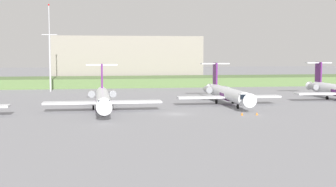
{
  "coord_description": "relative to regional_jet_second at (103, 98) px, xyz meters",
  "views": [
    {
      "loc": [
        -14.71,
        -84.84,
        11.51
      ],
      "look_at": [
        0.0,
        9.86,
        3.0
      ],
      "focal_mm": 49.64,
      "sensor_mm": 36.0,
      "label": 1
    }
  ],
  "objects": [
    {
      "name": "distant_hangar",
      "position": [
        10.58,
        92.92,
        6.23
      ],
      "size": [
        56.03,
        29.84,
        17.53
      ],
      "primitive_type": "cube",
      "color": "gray",
      "rests_on": "ground"
    },
    {
      "name": "safety_cone_mid_marker",
      "position": [
        27.88,
        -11.06,
        -2.26
      ],
      "size": [
        0.44,
        0.44,
        0.55
      ],
      "primitive_type": "cone",
      "color": "orange",
      "rests_on": "ground"
    },
    {
      "name": "regional_jet_second",
      "position": [
        0.0,
        0.0,
        0.0
      ],
      "size": [
        22.81,
        31.0,
        9.0
      ],
      "color": "silver",
      "rests_on": "ground"
    },
    {
      "name": "safety_cone_front_marker",
      "position": [
        25.11,
        -10.85,
        -2.26
      ],
      "size": [
        0.44,
        0.44,
        0.55
      ],
      "primitive_type": "cone",
      "color": "orange",
      "rests_on": "ground"
    },
    {
      "name": "ground_plane",
      "position": [
        13.45,
        22.71,
        -2.54
      ],
      "size": [
        500.0,
        500.0,
        0.0
      ],
      "primitive_type": "plane",
      "color": "gray"
    },
    {
      "name": "antenna_mast",
      "position": [
        -14.58,
        47.89,
        8.02
      ],
      "size": [
        4.4,
        0.5,
        25.53
      ],
      "color": "#B2B2B7",
      "rests_on": "ground"
    },
    {
      "name": "grass_berm",
      "position": [
        13.45,
        66.48,
        -1.0
      ],
      "size": [
        320.0,
        20.0,
        3.06
      ],
      "primitive_type": "cube",
      "color": "#597542",
      "rests_on": "ground"
    },
    {
      "name": "regional_jet_third",
      "position": [
        27.32,
        6.85,
        0.0
      ],
      "size": [
        22.81,
        31.0,
        9.0
      ],
      "color": "silver",
      "rests_on": "ground"
    }
  ]
}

